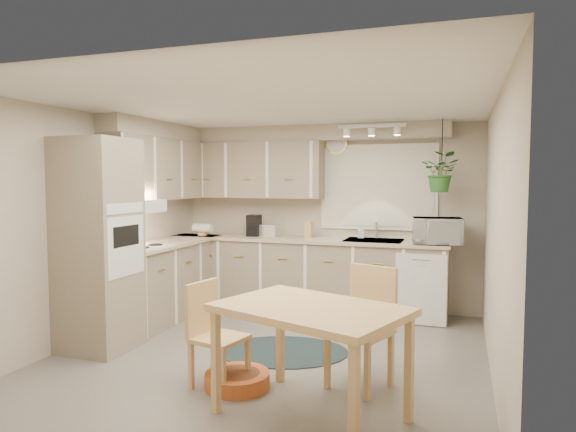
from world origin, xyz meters
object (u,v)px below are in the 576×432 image
(chair_left, at_px, (220,335))
(braided_rug, at_px, (283,351))
(dining_table, at_px, (310,362))
(microwave, at_px, (437,228))
(chair_back, at_px, (360,328))
(pet_bed, at_px, (237,380))

(chair_left, bearing_deg, braided_rug, -179.51)
(dining_table, height_order, chair_left, chair_left)
(braided_rug, bearing_deg, microwave, 49.02)
(chair_back, height_order, braided_rug, chair_back)
(pet_bed, bearing_deg, dining_table, -23.75)
(chair_left, distance_m, chair_back, 1.14)
(chair_left, relative_size, pet_bed, 1.61)
(dining_table, bearing_deg, chair_back, 70.63)
(chair_left, bearing_deg, microwave, 160.77)
(chair_back, distance_m, microwave, 2.33)
(chair_back, relative_size, pet_bed, 1.83)
(chair_left, height_order, microwave, microwave)
(chair_left, bearing_deg, pet_bed, 113.48)
(dining_table, bearing_deg, microwave, 75.62)
(braided_rug, height_order, microwave, microwave)
(chair_back, distance_m, pet_bed, 1.09)
(dining_table, bearing_deg, braided_rug, 117.31)
(microwave, bearing_deg, braided_rug, -138.68)
(dining_table, height_order, chair_back, chair_back)
(dining_table, xyz_separation_m, chair_left, (-0.85, 0.29, 0.02))
(pet_bed, bearing_deg, chair_back, 19.60)
(chair_left, bearing_deg, chair_back, 121.09)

